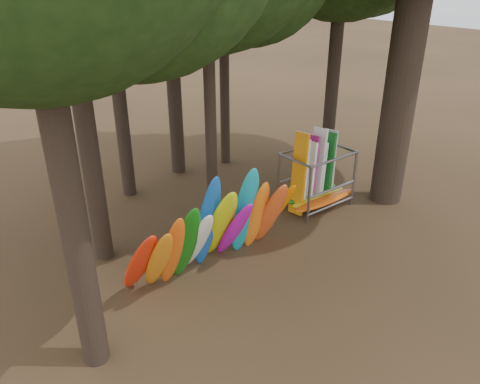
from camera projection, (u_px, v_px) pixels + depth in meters
ground at (288, 241)px, 14.89m from camera, size 120.00×120.00×0.00m
kayak_row at (217, 231)px, 12.98m from camera, size 5.38×2.04×3.24m
storage_rack at (316, 181)px, 16.70m from camera, size 2.94×1.55×2.92m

